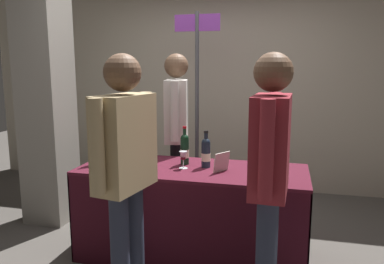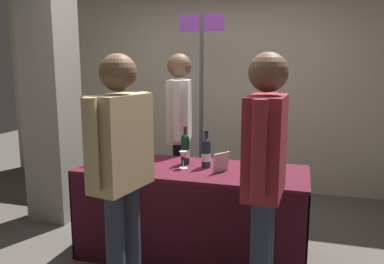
# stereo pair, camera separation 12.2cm
# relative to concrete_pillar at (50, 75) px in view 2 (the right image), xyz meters

# --- Properties ---
(ground_plane) EXTENTS (12.00, 12.00, 0.00)m
(ground_plane) POSITION_rel_concrete_pillar_xyz_m (1.62, -0.42, -1.50)
(ground_plane) COLOR #514C47
(back_partition) EXTENTS (6.79, 0.12, 2.59)m
(back_partition) POSITION_rel_concrete_pillar_xyz_m (1.62, 1.58, -0.21)
(back_partition) COLOR #B2A893
(back_partition) RESTS_ON ground_plane
(concrete_pillar) EXTENTS (0.43, 0.43, 3.01)m
(concrete_pillar) POSITION_rel_concrete_pillar_xyz_m (0.00, 0.00, 0.00)
(concrete_pillar) COLOR gray
(concrete_pillar) RESTS_ON ground_plane
(tasting_table) EXTENTS (1.86, 0.72, 0.77)m
(tasting_table) POSITION_rel_concrete_pillar_xyz_m (1.62, -0.42, -0.97)
(tasting_table) COLOR #4C1423
(tasting_table) RESTS_ON ground_plane
(featured_wine_bottle) EXTENTS (0.07, 0.07, 0.30)m
(featured_wine_bottle) POSITION_rel_concrete_pillar_xyz_m (2.26, -0.60, -0.61)
(featured_wine_bottle) COLOR black
(featured_wine_bottle) RESTS_ON tasting_table
(display_bottle_0) EXTENTS (0.07, 0.07, 0.33)m
(display_bottle_0) POSITION_rel_concrete_pillar_xyz_m (1.53, -0.31, -0.60)
(display_bottle_0) COLOR black
(display_bottle_0) RESTS_ON tasting_table
(display_bottle_1) EXTENTS (0.07, 0.07, 0.32)m
(display_bottle_1) POSITION_rel_concrete_pillar_xyz_m (0.80, -0.51, -0.61)
(display_bottle_1) COLOR #192333
(display_bottle_1) RESTS_ON tasting_table
(display_bottle_2) EXTENTS (0.08, 0.08, 0.31)m
(display_bottle_2) POSITION_rel_concrete_pillar_xyz_m (1.07, -0.25, -0.60)
(display_bottle_2) COLOR #38230F
(display_bottle_2) RESTS_ON tasting_table
(display_bottle_3) EXTENTS (0.08, 0.08, 0.31)m
(display_bottle_3) POSITION_rel_concrete_pillar_xyz_m (1.72, -0.37, -0.61)
(display_bottle_3) COLOR #192333
(display_bottle_3) RESTS_ON tasting_table
(display_bottle_4) EXTENTS (0.07, 0.07, 0.30)m
(display_bottle_4) POSITION_rel_concrete_pillar_xyz_m (0.99, -0.34, -0.61)
(display_bottle_4) COLOR black
(display_bottle_4) RESTS_ON tasting_table
(wine_glass_near_vendor) EXTENTS (0.07, 0.07, 0.14)m
(wine_glass_near_vendor) POSITION_rel_concrete_pillar_xyz_m (1.55, -0.45, -0.64)
(wine_glass_near_vendor) COLOR silver
(wine_glass_near_vendor) RESTS_ON tasting_table
(flower_vase) EXTENTS (0.09, 0.09, 0.40)m
(flower_vase) POSITION_rel_concrete_pillar_xyz_m (1.11, -0.50, -0.62)
(flower_vase) COLOR slate
(flower_vase) RESTS_ON tasting_table
(brochure_stand) EXTENTS (0.12, 0.15, 0.16)m
(brochure_stand) POSITION_rel_concrete_pillar_xyz_m (1.87, -0.47, -0.66)
(brochure_stand) COLOR silver
(brochure_stand) RESTS_ON tasting_table
(vendor_presenter) EXTENTS (0.30, 0.61, 1.71)m
(vendor_presenter) POSITION_rel_concrete_pillar_xyz_m (1.29, 0.24, -0.47)
(vendor_presenter) COLOR black
(vendor_presenter) RESTS_ON ground_plane
(taster_foreground_right) EXTENTS (0.29, 0.60, 1.67)m
(taster_foreground_right) POSITION_rel_concrete_pillar_xyz_m (1.39, -1.23, -0.50)
(taster_foreground_right) COLOR #2D3347
(taster_foreground_right) RESTS_ON ground_plane
(taster_foreground_left) EXTENTS (0.23, 0.60, 1.67)m
(taster_foreground_left) POSITION_rel_concrete_pillar_xyz_m (2.27, -1.10, -0.50)
(taster_foreground_left) COLOR #2D3347
(taster_foreground_left) RESTS_ON ground_plane
(booth_signpost) EXTENTS (0.50, 0.04, 2.17)m
(booth_signpost) POSITION_rel_concrete_pillar_xyz_m (1.38, 0.75, -0.18)
(booth_signpost) COLOR #47474C
(booth_signpost) RESTS_ON ground_plane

